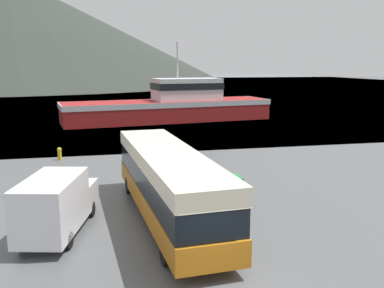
% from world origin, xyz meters
% --- Properties ---
extents(water_surface, '(240.00, 240.00, 0.00)m').
position_xyz_m(water_surface, '(0.00, 141.17, 0.00)').
color(water_surface, slate).
rests_on(water_surface, ground).
extents(hill_backdrop, '(162.45, 162.45, 39.76)m').
position_xyz_m(hill_backdrop, '(-34.74, 165.06, 19.88)').
color(hill_backdrop, '#2D332D').
rests_on(hill_backdrop, ground).
extents(tour_bus, '(3.41, 12.76, 3.15)m').
position_xyz_m(tour_bus, '(-0.55, 6.54, 1.78)').
color(tour_bus, '#B26614').
rests_on(tour_bus, ground).
extents(delivery_van, '(3.21, 5.99, 2.50)m').
position_xyz_m(delivery_van, '(-5.27, 5.81, 1.31)').
color(delivery_van, silver).
rests_on(delivery_van, ground).
extents(fishing_boat, '(26.04, 9.69, 9.51)m').
position_xyz_m(fishing_boat, '(5.45, 39.98, 1.94)').
color(fishing_boat, maroon).
rests_on(fishing_boat, water_surface).
extents(storage_bin, '(1.45, 1.27, 1.22)m').
position_xyz_m(storage_bin, '(2.85, 8.68, 0.62)').
color(storage_bin, green).
rests_on(storage_bin, ground).
extents(small_boat, '(1.91, 6.46, 0.99)m').
position_xyz_m(small_boat, '(16.02, 49.32, 0.49)').
color(small_boat, '#19234C').
rests_on(small_boat, water_surface).
extents(mooring_bollard, '(0.33, 0.33, 0.94)m').
position_xyz_m(mooring_bollard, '(-6.31, 20.16, 0.51)').
color(mooring_bollard, '#B29919').
rests_on(mooring_bollard, ground).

